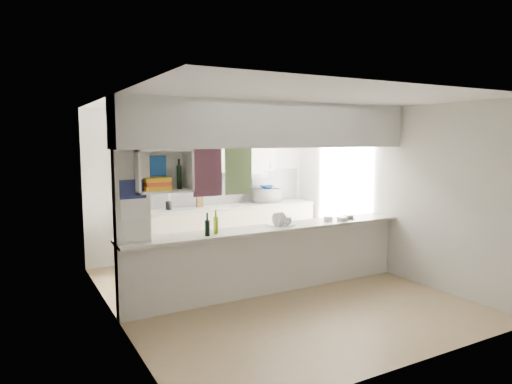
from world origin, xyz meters
TOP-DOWN VIEW (x-y plane):
  - floor at (0.00, 0.00)m, footprint 4.80×4.80m
  - ceiling at (0.00, 0.00)m, footprint 4.80×4.80m
  - wall_back at (0.00, 2.40)m, footprint 4.20×0.00m
  - wall_left at (-2.10, 0.00)m, footprint 0.00×4.80m
  - wall_right at (2.10, 0.00)m, footprint 0.00×4.80m
  - servery_partition at (-0.17, 0.00)m, footprint 4.20×0.50m
  - cubby_shelf at (-1.57, -0.06)m, footprint 0.65×0.35m
  - kitchen_run at (0.16, 2.14)m, footprint 3.60×0.63m
  - microwave at (1.15, 2.13)m, footprint 0.52×0.38m
  - bowl at (1.15, 2.10)m, footprint 0.24×0.24m
  - dish_rack at (0.16, 0.03)m, footprint 0.41×0.34m
  - cup at (0.24, -0.03)m, footprint 0.12×0.12m
  - wine_bottles at (-0.93, -0.08)m, footprint 0.21×0.14m
  - plastic_tubs at (1.13, -0.03)m, footprint 0.51×0.21m
  - utensil_jar at (-0.76, 2.15)m, footprint 0.10×0.10m
  - knife_block at (-0.18, 2.18)m, footprint 0.11×0.10m

SIDE VIEW (x-z plane):
  - floor at x=0.00m, z-range 0.00..0.00m
  - kitchen_run at x=0.16m, z-range -0.29..1.95m
  - plastic_tubs at x=1.13m, z-range 0.92..0.98m
  - cup at x=0.24m, z-range 0.94..1.03m
  - utensil_jar at x=-0.76m, z-range 0.92..1.07m
  - dish_rack at x=0.16m, z-range 0.90..1.09m
  - knife_block at x=-0.18m, z-range 0.92..1.13m
  - wine_bottles at x=-0.93m, z-range 0.88..1.19m
  - microwave at x=1.15m, z-range 0.92..1.18m
  - bowl at x=1.15m, z-range 1.18..1.24m
  - wall_back at x=0.00m, z-range -0.80..3.40m
  - wall_left at x=-2.10m, z-range -1.10..3.70m
  - wall_right at x=2.10m, z-range -1.10..3.70m
  - servery_partition at x=-0.17m, z-range 0.36..2.96m
  - cubby_shelf at x=-1.57m, z-range 1.46..1.96m
  - ceiling at x=0.00m, z-range 2.60..2.60m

